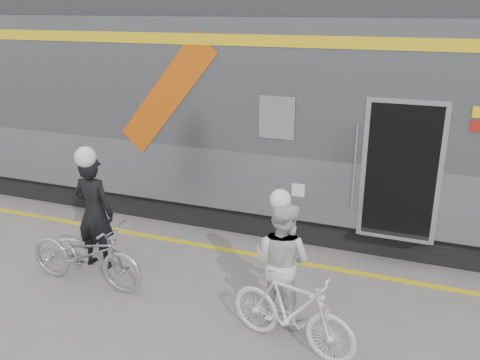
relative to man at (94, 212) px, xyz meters
The scene contains 9 objects.
ground 2.86m from the man, 19.91° to the right, with size 90.00×90.00×0.00m, color slate.
train 4.11m from the man, 56.00° to the left, with size 24.00×3.17×4.10m.
safety_strip 2.97m from the man, 25.75° to the left, with size 24.00×0.12×0.01m, color yellow.
man is the anchor object (origin of this frame).
bicycle_left 0.72m from the man, 70.02° to the right, with size 0.67×1.92×1.01m, color #A2A5A9.
woman 3.17m from the man, ahead, with size 0.81×0.63×1.66m, color silver.
bicycle_right 3.59m from the man, 14.59° to the right, with size 0.47×1.68×1.01m, color silver.
helmet_man 1.07m from the man, ahead, with size 0.32×0.32×0.32m, color white.
helmet_woman 3.29m from the man, ahead, with size 0.27×0.27×0.27m, color white.
Camera 1 is at (2.21, -5.09, 3.96)m, focal length 38.00 mm.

